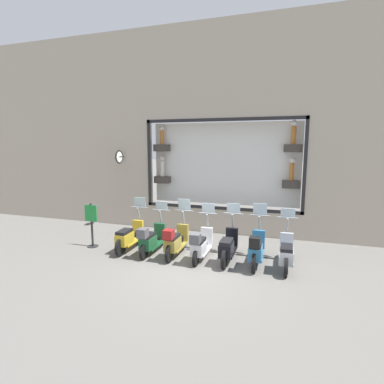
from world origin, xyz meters
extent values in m
plane|color=#66635E|center=(0.00, 0.00, 0.00)|extent=(120.00, 120.00, 0.00)
cube|color=#ADA08E|center=(3.60, 10.51, 3.92)|extent=(0.40, 14.98, 7.85)
cube|color=#ADA08E|center=(3.60, 0.00, 0.47)|extent=(0.40, 6.04, 0.95)
cube|color=#ADA08E|center=(3.60, 0.00, 6.12)|extent=(0.40, 6.04, 3.46)
cube|color=black|center=(3.39, 0.00, 4.33)|extent=(0.04, 6.04, 0.12)
cube|color=black|center=(3.39, 0.00, 1.01)|extent=(0.04, 6.04, 0.12)
cube|color=black|center=(3.39, -2.96, 2.67)|extent=(0.04, 0.12, 3.44)
cube|color=black|center=(3.39, 2.96, 2.67)|extent=(0.04, 0.12, 3.44)
cube|color=silver|center=(3.95, 0.00, 2.67)|extent=(0.04, 5.80, 3.20)
cube|color=#38332D|center=(3.73, -2.54, 3.29)|extent=(0.36, 0.63, 0.28)
cylinder|color=#B26B2D|center=(3.73, -2.54, 3.75)|extent=(0.17, 0.17, 0.63)
sphere|color=white|center=(3.73, -2.54, 4.17)|extent=(0.23, 0.23, 0.23)
cube|color=#38332D|center=(3.73, 2.54, 3.29)|extent=(0.36, 0.63, 0.28)
cylinder|color=#B26B2D|center=(3.73, 2.54, 3.70)|extent=(0.15, 0.15, 0.54)
sphere|color=beige|center=(3.73, 2.54, 4.07)|extent=(0.20, 0.20, 0.20)
cube|color=#38332D|center=(3.73, -2.54, 1.99)|extent=(0.36, 0.63, 0.28)
cylinder|color=#B26B2D|center=(3.73, -2.54, 2.44)|extent=(0.17, 0.17, 0.61)
sphere|color=beige|center=(3.73, -2.54, 2.85)|extent=(0.22, 0.22, 0.22)
cube|color=#38332D|center=(3.73, 2.54, 1.99)|extent=(0.36, 0.63, 0.28)
cylinder|color=silver|center=(3.73, 2.54, 2.44)|extent=(0.17, 0.17, 0.62)
sphere|color=beige|center=(3.73, 2.54, 2.86)|extent=(0.22, 0.22, 0.22)
cylinder|color=black|center=(3.23, 4.14, 2.93)|extent=(0.35, 0.05, 0.05)
torus|color=black|center=(3.05, 4.14, 2.93)|extent=(0.55, 0.06, 0.55)
cylinder|color=white|center=(3.05, 4.14, 2.93)|extent=(0.45, 0.03, 0.45)
cylinder|color=black|center=(1.38, -2.45, 0.26)|extent=(0.53, 0.09, 0.53)
cylinder|color=black|center=(0.10, -2.45, 0.26)|extent=(0.53, 0.09, 0.53)
cube|color=#B7BCC6|center=(0.74, -2.45, 0.25)|extent=(1.02, 0.38, 0.06)
cube|color=#B7BCC6|center=(0.37, -2.45, 0.46)|extent=(0.61, 0.35, 0.36)
cube|color=black|center=(0.37, -2.45, 0.69)|extent=(0.58, 0.31, 0.10)
cube|color=#B7BCC6|center=(1.29, -2.45, 0.56)|extent=(0.12, 0.37, 0.56)
cylinder|color=gray|center=(1.36, -2.45, 1.06)|extent=(0.20, 0.06, 0.45)
cylinder|color=gray|center=(1.43, -2.45, 1.27)|extent=(0.04, 0.61, 0.04)
cube|color=silver|center=(1.47, -2.45, 1.41)|extent=(0.07, 0.42, 0.28)
cylinder|color=black|center=(1.37, -1.64, 0.27)|extent=(0.55, 0.09, 0.55)
cylinder|color=black|center=(0.11, -1.64, 0.27)|extent=(0.55, 0.09, 0.55)
cube|color=teal|center=(0.74, -1.64, 0.26)|extent=(1.02, 0.38, 0.06)
cube|color=teal|center=(0.37, -1.64, 0.47)|extent=(0.61, 0.35, 0.36)
cube|color=black|center=(0.37, -1.64, 0.70)|extent=(0.58, 0.31, 0.10)
cube|color=teal|center=(1.29, -1.64, 0.57)|extent=(0.12, 0.37, 0.56)
cylinder|color=gray|center=(1.36, -1.64, 1.06)|extent=(0.20, 0.06, 0.45)
cylinder|color=gray|center=(1.43, -1.64, 1.28)|extent=(0.04, 0.60, 0.04)
cube|color=silver|center=(1.47, -1.64, 1.47)|extent=(0.09, 0.42, 0.37)
cube|color=black|center=(0.06, -1.64, 0.86)|extent=(0.28, 0.28, 0.28)
cylinder|color=black|center=(1.37, -0.82, 0.28)|extent=(0.56, 0.09, 0.56)
cylinder|color=black|center=(0.11, -0.82, 0.28)|extent=(0.56, 0.09, 0.56)
cube|color=black|center=(0.74, -0.82, 0.26)|extent=(1.02, 0.38, 0.06)
cube|color=black|center=(0.37, -0.82, 0.47)|extent=(0.61, 0.35, 0.36)
cube|color=black|center=(0.37, -0.82, 0.70)|extent=(0.58, 0.31, 0.10)
cube|color=black|center=(1.29, -0.82, 0.57)|extent=(0.12, 0.37, 0.56)
cylinder|color=gray|center=(1.36, -0.82, 1.07)|extent=(0.20, 0.06, 0.45)
cylinder|color=gray|center=(1.43, -0.82, 1.28)|extent=(0.04, 0.60, 0.04)
cube|color=silver|center=(1.47, -0.82, 1.45)|extent=(0.08, 0.42, 0.33)
cylinder|color=black|center=(1.41, -0.01, 0.22)|extent=(0.44, 0.09, 0.44)
cylinder|color=black|center=(0.07, -0.01, 0.22)|extent=(0.44, 0.09, 0.44)
cube|color=silver|center=(0.74, -0.01, 0.21)|extent=(1.02, 0.39, 0.06)
cube|color=silver|center=(0.37, -0.01, 0.42)|extent=(0.61, 0.35, 0.36)
cube|color=black|center=(0.37, -0.01, 0.65)|extent=(0.58, 0.31, 0.10)
cube|color=silver|center=(1.29, -0.01, 0.52)|extent=(0.12, 0.37, 0.56)
cylinder|color=gray|center=(1.36, -0.01, 1.02)|extent=(0.20, 0.06, 0.45)
cylinder|color=gray|center=(1.43, -0.01, 1.23)|extent=(0.04, 0.61, 0.04)
cube|color=silver|center=(1.47, -0.01, 1.40)|extent=(0.08, 0.42, 0.33)
cube|color=#4C4C51|center=(0.03, -0.01, 0.81)|extent=(0.28, 0.28, 0.28)
cylinder|color=black|center=(1.38, 0.81, 0.26)|extent=(0.53, 0.09, 0.53)
cylinder|color=black|center=(0.10, 0.81, 0.26)|extent=(0.53, 0.09, 0.53)
cube|color=olive|center=(0.74, 0.81, 0.25)|extent=(1.02, 0.39, 0.06)
cube|color=olive|center=(0.37, 0.81, 0.46)|extent=(0.61, 0.35, 0.36)
cube|color=black|center=(0.37, 0.81, 0.69)|extent=(0.58, 0.31, 0.10)
cube|color=olive|center=(1.29, 0.81, 0.56)|extent=(0.12, 0.37, 0.56)
cylinder|color=gray|center=(1.36, 0.81, 1.06)|extent=(0.20, 0.06, 0.45)
cylinder|color=gray|center=(1.43, 0.81, 1.27)|extent=(0.04, 0.60, 0.04)
cube|color=silver|center=(1.47, 0.81, 1.46)|extent=(0.10, 0.42, 0.39)
cube|color=maroon|center=(0.05, 0.81, 0.85)|extent=(0.28, 0.28, 0.28)
cylinder|color=black|center=(1.41, 1.62, 0.23)|extent=(0.46, 0.09, 0.46)
cylinder|color=black|center=(0.07, 1.62, 0.23)|extent=(0.46, 0.09, 0.46)
cube|color=#19512D|center=(0.74, 1.62, 0.22)|extent=(1.02, 0.38, 0.06)
cube|color=#19512D|center=(0.37, 1.62, 0.43)|extent=(0.61, 0.35, 0.36)
cube|color=black|center=(0.37, 1.62, 0.66)|extent=(0.58, 0.31, 0.10)
cube|color=#19512D|center=(1.29, 1.62, 0.53)|extent=(0.12, 0.37, 0.56)
cylinder|color=gray|center=(1.36, 1.62, 1.02)|extent=(0.20, 0.06, 0.45)
cylinder|color=gray|center=(1.43, 1.62, 1.23)|extent=(0.04, 0.60, 0.04)
cube|color=silver|center=(1.47, 1.62, 1.38)|extent=(0.08, 0.42, 0.29)
cube|color=#4C4C51|center=(0.03, 1.62, 0.82)|extent=(0.28, 0.28, 0.28)
cylinder|color=black|center=(1.37, 2.44, 0.28)|extent=(0.55, 0.09, 0.55)
cylinder|color=black|center=(0.11, 2.44, 0.28)|extent=(0.55, 0.09, 0.55)
cube|color=gold|center=(0.74, 2.44, 0.26)|extent=(1.02, 0.38, 0.06)
cube|color=gold|center=(0.37, 2.44, 0.47)|extent=(0.61, 0.35, 0.36)
cube|color=black|center=(0.37, 2.44, 0.70)|extent=(0.58, 0.31, 0.10)
cube|color=gold|center=(1.29, 2.44, 0.57)|extent=(0.12, 0.37, 0.56)
cylinder|color=gray|center=(1.36, 2.44, 1.07)|extent=(0.20, 0.06, 0.45)
cylinder|color=gray|center=(1.43, 2.44, 1.28)|extent=(0.04, 0.61, 0.04)
cube|color=silver|center=(1.47, 2.44, 1.46)|extent=(0.09, 0.42, 0.35)
cylinder|color=#232326|center=(0.59, 3.79, 0.01)|extent=(0.36, 0.36, 0.02)
cylinder|color=#232326|center=(0.59, 3.79, 0.74)|extent=(0.07, 0.07, 1.49)
cube|color=#1E8438|center=(0.57, 3.79, 1.16)|extent=(0.03, 0.45, 0.55)
camera|label=1|loc=(-7.68, -2.34, 3.39)|focal=28.00mm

